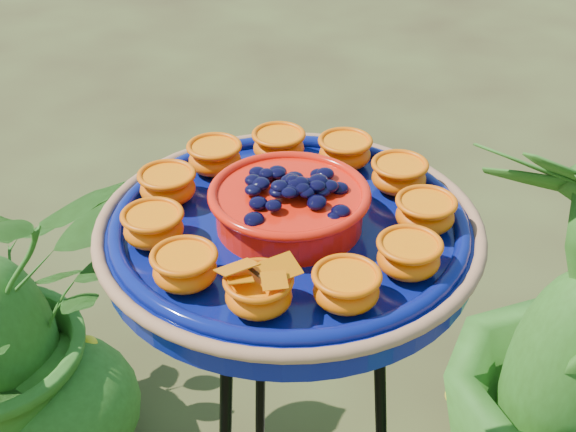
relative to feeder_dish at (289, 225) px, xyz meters
name	(u,v)px	position (x,y,z in m)	size (l,w,h in m)	color
feeder_dish	(289,225)	(0.00, 0.00, 0.00)	(0.63, 0.63, 0.11)	#081161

